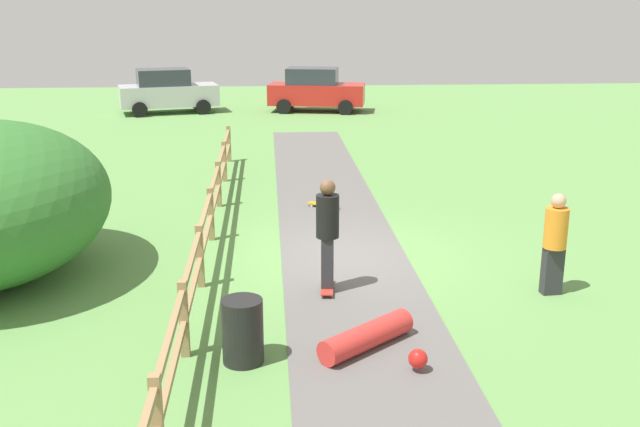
# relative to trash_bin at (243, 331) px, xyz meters

# --- Properties ---
(ground_plane) EXTENTS (60.00, 60.00, 0.00)m
(ground_plane) POSITION_rel_trash_bin_xyz_m (1.80, 4.09, -0.45)
(ground_plane) COLOR #60934C
(asphalt_path) EXTENTS (2.40, 28.00, 0.02)m
(asphalt_path) POSITION_rel_trash_bin_xyz_m (1.80, 4.09, -0.44)
(asphalt_path) COLOR #605E5B
(asphalt_path) RESTS_ON ground_plane
(wooden_fence) EXTENTS (0.12, 18.12, 1.10)m
(wooden_fence) POSITION_rel_trash_bin_xyz_m (-0.80, 4.09, 0.22)
(wooden_fence) COLOR #997A51
(wooden_fence) RESTS_ON ground_plane
(trash_bin) EXTENTS (0.56, 0.56, 0.90)m
(trash_bin) POSITION_rel_trash_bin_xyz_m (0.00, 0.00, 0.00)
(trash_bin) COLOR black
(trash_bin) RESTS_ON ground_plane
(skater_riding) EXTENTS (0.42, 0.82, 1.92)m
(skater_riding) POSITION_rel_trash_bin_xyz_m (1.34, 2.42, 0.65)
(skater_riding) COLOR #B23326
(skater_riding) RESTS_ON asphalt_path
(skater_fallen) EXTENTS (1.46, 1.49, 0.36)m
(skater_fallen) POSITION_rel_trash_bin_xyz_m (1.76, 0.18, -0.25)
(skater_fallen) COLOR red
(skater_fallen) RESTS_ON asphalt_path
(skateboard_loose) EXTENTS (0.76, 0.63, 0.08)m
(skateboard_loose) POSITION_rel_trash_bin_xyz_m (1.67, 7.57, -0.36)
(skateboard_loose) COLOR #BF8C19
(skateboard_loose) RESTS_ON asphalt_path
(bystander_orange) EXTENTS (0.41, 0.41, 1.73)m
(bystander_orange) POSITION_rel_trash_bin_xyz_m (5.06, 2.06, 0.50)
(bystander_orange) COLOR #2D2D33
(bystander_orange) RESTS_ON ground_plane
(parked_car_silver) EXTENTS (4.49, 2.75, 1.92)m
(parked_car_silver) POSITION_rel_trash_bin_xyz_m (-3.96, 23.59, 0.51)
(parked_car_silver) COLOR #B7B7BC
(parked_car_silver) RESTS_ON ground_plane
(parked_car_red) EXTENTS (4.44, 2.57, 1.92)m
(parked_car_red) POSITION_rel_trash_bin_xyz_m (2.55, 23.61, 0.51)
(parked_car_red) COLOR red
(parked_car_red) RESTS_ON ground_plane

